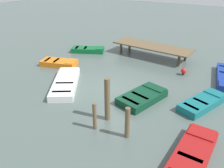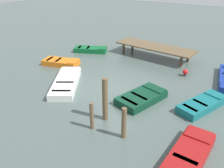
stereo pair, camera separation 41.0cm
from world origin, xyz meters
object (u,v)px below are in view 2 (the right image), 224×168
Objects in this scene: mooring_piling_mid_left at (92,116)px; marker_buoy at (185,72)px; rowboat_dark_green at (142,97)px; rowboat_teal at (202,104)px; mooring_piling_near_left at (124,123)px; dock_segment at (155,47)px; rowboat_red at (187,158)px; rowboat_orange at (61,62)px; rowboat_green at (91,49)px; mooring_piling_near_right at (105,100)px; rowboat_white at (66,82)px.

marker_buoy is at bearing 76.62° from mooring_piling_mid_left.
mooring_piling_mid_left is (-0.84, -3.44, 0.45)m from rowboat_dark_green.
rowboat_teal is 2.15× the size of mooring_piling_near_left.
mooring_piling_near_left is (2.85, -10.13, -0.12)m from dock_segment.
mooring_piling_near_left is 1.54m from mooring_piling_mid_left.
rowboat_red is 1.27× the size of rowboat_orange.
rowboat_dark_green is at bearing 76.20° from mooring_piling_mid_left.
rowboat_green is 3.65m from rowboat_orange.
rowboat_red is at bearing -55.29° from dock_segment.
rowboat_teal is 1.10× the size of rowboat_orange.
marker_buoy is (1.80, 7.07, -0.80)m from mooring_piling_near_right.
mooring_piling_mid_left is (-4.27, -0.20, 0.45)m from rowboat_red.
rowboat_dark_green is (-3.00, -1.02, 0.00)m from rowboat_teal.
mooring_piling_near_right is at bearing 153.30° from mooring_piling_near_left.
rowboat_dark_green is at bearing -59.00° from rowboat_green.
rowboat_teal and rowboat_green have the same top height.
mooring_piling_mid_left is at bearing -103.38° from marker_buoy.
mooring_piling_mid_left is at bearing 96.16° from rowboat_red.
mooring_piling_near_right reaches higher than dock_segment.
dock_segment reaches higher than rowboat_orange.
rowboat_green is at bearing 130.57° from mooring_piling_near_right.
rowboat_orange is at bearing 16.18° from rowboat_white.
mooring_piling_near_right reaches higher than mooring_piling_near_left.
rowboat_teal is (5.17, -5.89, -0.64)m from dock_segment.
rowboat_teal and rowboat_dark_green have the same top height.
rowboat_teal is 5.22m from mooring_piling_near_right.
rowboat_dark_green and rowboat_orange have the same top height.
mooring_piling_near_right is at bearing -144.54° from rowboat_white.
mooring_piling_near_left is 1.10× the size of mooring_piling_mid_left.
mooring_piling_near_left is at bearing -69.97° from rowboat_green.
rowboat_green is at bearing 55.25° from rowboat_red.
rowboat_red is at bearing -9.91° from mooring_piling_near_right.
dock_segment is at bearing 29.64° from rowboat_orange.
mooring_piling_near_right is (6.66, -7.78, 0.87)m from rowboat_green.
rowboat_red is (5.59, -10.15, -0.64)m from dock_segment.
rowboat_green is 6.13× the size of marker_buoy.
rowboat_red is 4.31m from mooring_piling_near_right.
dock_segment is 10.44m from mooring_piling_mid_left.
rowboat_red is 4.29m from mooring_piling_mid_left.
rowboat_red is at bearing -138.18° from rowboat_white.
rowboat_white is 1.13× the size of rowboat_red.
rowboat_dark_green is 6.48× the size of marker_buoy.
mooring_piling_mid_left is (3.96, -2.65, 0.45)m from rowboat_white.
mooring_piling_near_left reaches higher than rowboat_orange.
mooring_piling_near_left reaches higher than rowboat_teal.
rowboat_white is 1.40× the size of rowboat_green.
mooring_piling_near_left is (-2.75, 0.01, 0.52)m from rowboat_red.
mooring_piling_mid_left is (-3.85, -4.46, 0.45)m from rowboat_teal.
mooring_piling_near_right is 7.34m from marker_buoy.
dock_segment is at bearing 32.28° from rowboat_red.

